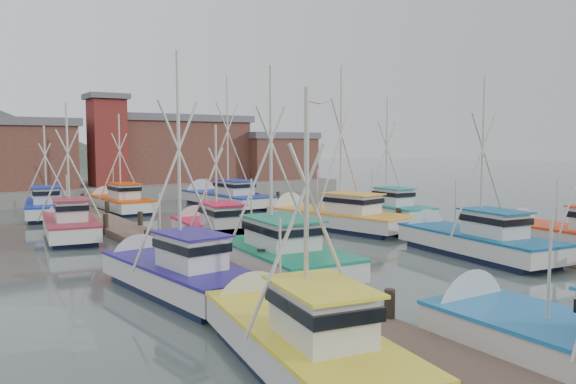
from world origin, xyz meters
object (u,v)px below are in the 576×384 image
lookout_tower (107,139)px  boat_12 (118,203)px  boat_4 (263,250)px  boat_8 (212,231)px

lookout_tower → boat_12: 11.69m
boat_4 → boat_12: (0.44, 22.41, -0.00)m
boat_4 → boat_12: 22.41m
boat_4 → boat_8: bearing=90.6°
boat_4 → boat_8: 5.90m
lookout_tower → boat_4: lookout_tower is taller
lookout_tower → boat_8: bearing=-94.6°
lookout_tower → boat_4: size_ratio=0.80×
boat_12 → boat_8: bearing=-92.5°
lookout_tower → boat_4: 33.27m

